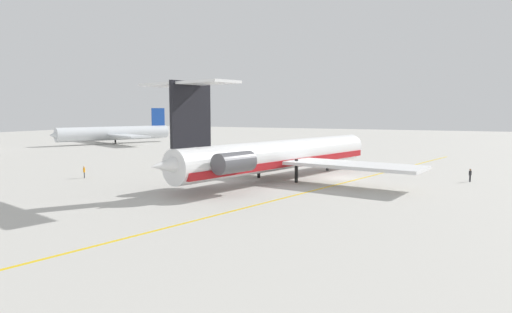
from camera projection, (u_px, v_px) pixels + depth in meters
ground at (342, 178)px, 62.58m from camera, size 338.91×338.91×0.00m
main_jetliner at (277, 155)px, 60.28m from camera, size 41.94×37.59×12.44m
airliner_mid_right at (112, 133)px, 127.22m from camera, size 32.10×32.40×10.12m
ground_crew_near_nose at (470, 174)px, 58.97m from camera, size 0.32×0.34×1.73m
ground_crew_near_tail at (247, 153)px, 87.75m from camera, size 0.26×0.40×1.65m
ground_crew_portside at (84, 170)px, 62.30m from camera, size 0.33×0.32×1.69m
safety_cone_nose at (273, 155)px, 92.52m from camera, size 0.40×0.40×0.55m
taxiway_centreline at (343, 183)px, 58.01m from camera, size 84.55×22.01×0.01m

